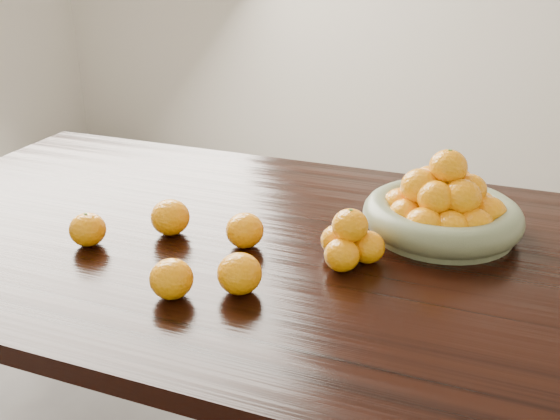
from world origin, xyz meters
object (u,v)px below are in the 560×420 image
(dining_table, at_px, (299,281))
(fruit_bowl, at_px, (443,210))
(loose_orange_0, at_px, (88,230))
(orange_pyramid, at_px, (349,242))

(dining_table, height_order, fruit_bowl, fruit_bowl)
(dining_table, bearing_deg, loose_orange_0, -158.62)
(fruit_bowl, xyz_separation_m, loose_orange_0, (-0.68, -0.32, -0.02))
(fruit_bowl, xyz_separation_m, orange_pyramid, (-0.15, -0.20, -0.01))
(dining_table, height_order, loose_orange_0, loose_orange_0)
(fruit_bowl, distance_m, orange_pyramid, 0.25)
(orange_pyramid, height_order, loose_orange_0, orange_pyramid)
(fruit_bowl, distance_m, loose_orange_0, 0.75)
(loose_orange_0, bearing_deg, dining_table, 21.38)
(dining_table, xyz_separation_m, orange_pyramid, (0.12, -0.04, 0.13))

